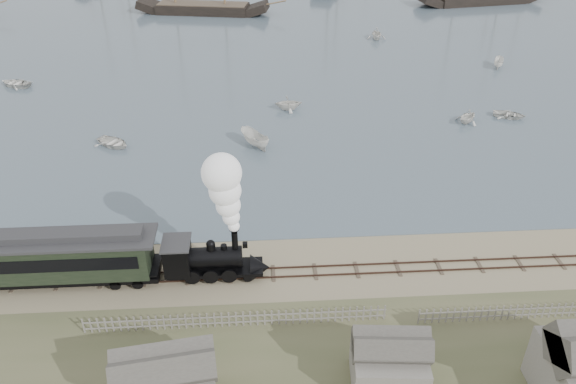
{
  "coord_description": "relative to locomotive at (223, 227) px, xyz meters",
  "views": [
    {
      "loc": [
        -4.91,
        -32.95,
        25.96
      ],
      "look_at": [
        -2.62,
        3.33,
        3.5
      ],
      "focal_mm": 35.0,
      "sensor_mm": 36.0,
      "label": 1
    }
  ],
  "objects": [
    {
      "name": "ground",
      "position": [
        7.32,
        2.0,
        -4.21
      ],
      "size": [
        600.0,
        600.0,
        0.0
      ],
      "primitive_type": "plane",
      "color": "tan",
      "rests_on": "ground"
    },
    {
      "name": "rail_track",
      "position": [
        7.32,
        0.0,
        -4.17
      ],
      "size": [
        120.0,
        1.8,
        0.16
      ],
      "color": "#3E2922",
      "rests_on": "ground"
    },
    {
      "name": "picket_fence_west",
      "position": [
        0.82,
        -5.0,
        -4.21
      ],
      "size": [
        19.0,
        0.1,
        1.2
      ],
      "primitive_type": null,
      "color": "slate",
      "rests_on": "ground"
    },
    {
      "name": "picket_fence_east",
      "position": [
        19.82,
        -5.5,
        -4.21
      ],
      "size": [
        15.0,
        0.1,
        1.2
      ],
      "primitive_type": null,
      "color": "slate",
      "rests_on": "ground"
    },
    {
      "name": "shed_mid",
      "position": [
        9.32,
        -10.0,
        -4.21
      ],
      "size": [
        4.0,
        3.5,
        3.6
      ],
      "primitive_type": null,
      "color": "slate",
      "rests_on": "ground"
    },
    {
      "name": "locomotive",
      "position": [
        0.0,
        0.0,
        0.0
      ],
      "size": [
        7.31,
        2.73,
        9.12
      ],
      "color": "black",
      "rests_on": "ground"
    },
    {
      "name": "passenger_coach",
      "position": [
        -12.14,
        0.0,
        -1.9
      ],
      "size": [
        15.15,
        2.92,
        3.68
      ],
      "color": "black",
      "rests_on": "ground"
    },
    {
      "name": "beached_dinghy",
      "position": [
        -12.02,
        2.15,
        -3.78
      ],
      "size": [
        4.87,
        5.05,
        0.85
      ],
      "primitive_type": "imported",
      "rotation": [
        0.0,
        0.0,
        0.89
      ],
      "color": "white",
      "rests_on": "ground"
    },
    {
      "name": "rowboat_0",
      "position": [
        -12.04,
        20.89,
        -3.75
      ],
      "size": [
        4.51,
        4.75,
        0.8
      ],
      "primitive_type": "imported",
      "rotation": [
        0.0,
        0.0,
        0.94
      ],
      "color": "white",
      "rests_on": "harbor_water"
    },
    {
      "name": "rowboat_1",
      "position": [
        6.23,
        28.98,
        -3.32
      ],
      "size": [
        2.78,
        3.2,
        1.65
      ],
      "primitive_type": "imported",
      "rotation": [
        0.0,
        0.0,
        1.59
      ],
      "color": "white",
      "rests_on": "harbor_water"
    },
    {
      "name": "rowboat_2",
      "position": [
        2.23,
        19.88,
        -3.36
      ],
      "size": [
        4.21,
        3.64,
        1.58
      ],
      "primitive_type": "imported",
      "rotation": [
        0.0,
        0.0,
        3.77
      ],
      "color": "white",
      "rests_on": "harbor_water"
    },
    {
      "name": "rowboat_3",
      "position": [
        30.75,
        25.19,
        -3.79
      ],
      "size": [
        3.7,
        4.21,
        0.72
      ],
      "primitive_type": "imported",
      "rotation": [
        0.0,
        0.0,
        1.15
      ],
      "color": "white",
      "rests_on": "harbor_water"
    },
    {
      "name": "rowboat_4",
      "position": [
        25.56,
        24.15,
        -3.38
      ],
      "size": [
        3.81,
        3.85,
        1.54
      ],
      "primitive_type": "imported",
      "rotation": [
        0.0,
        0.0,
        5.42
      ],
      "color": "white",
      "rests_on": "harbor_water"
    },
    {
      "name": "rowboat_5",
      "position": [
        35.88,
        41.66,
        -3.53
      ],
      "size": [
        3.39,
        2.43,
        1.23
      ],
      "primitive_type": "imported",
      "rotation": [
        0.0,
        0.0,
        2.71
      ],
      "color": "white",
      "rests_on": "harbor_water"
    },
    {
      "name": "rowboat_6",
      "position": [
        -27.69,
        38.52,
        -3.72
      ],
      "size": [
        4.36,
        5.0,
        0.86
      ],
      "primitive_type": "imported",
      "rotation": [
        0.0,
        0.0,
        4.31
      ],
      "color": "white",
      "rests_on": "harbor_water"
    },
    {
      "name": "rowboat_7",
      "position": [
        21.79,
        55.75,
        -3.25
      ],
      "size": [
        3.5,
        3.05,
        1.8
      ],
      "primitive_type": "imported",
      "rotation": [
        0.0,
        0.0,
        6.25
      ],
      "color": "white",
      "rests_on": "harbor_water"
    }
  ]
}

